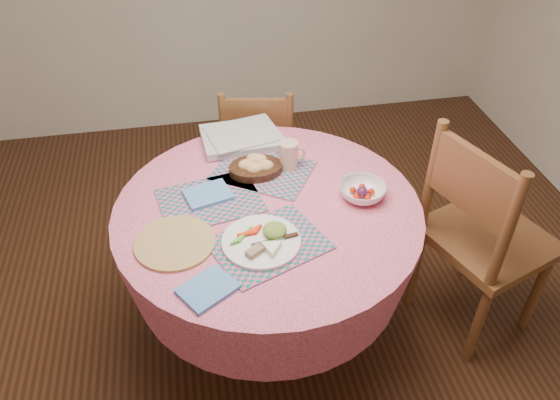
{
  "coord_description": "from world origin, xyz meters",
  "views": [
    {
      "loc": [
        -0.26,
        -1.66,
        2.14
      ],
      "look_at": [
        0.05,
        0.0,
        0.78
      ],
      "focal_mm": 35.0,
      "sensor_mm": 36.0,
      "label": 1
    }
  ],
  "objects_px": {
    "chair_back": "(258,152)",
    "wicker_trivet": "(175,243)",
    "dinner_plate": "(263,241)",
    "bread_bowl": "(256,166)",
    "fruit_bowl": "(362,192)",
    "dining_table": "(268,243)",
    "chair_right": "(480,235)",
    "latte_mug": "(289,155)"
  },
  "relations": [
    {
      "from": "chair_right",
      "to": "bread_bowl",
      "type": "bearing_deg",
      "value": 49.03
    },
    {
      "from": "dinner_plate",
      "to": "bread_bowl",
      "type": "xyz_separation_m",
      "value": [
        0.04,
        0.45,
        0.02
      ]
    },
    {
      "from": "dinner_plate",
      "to": "latte_mug",
      "type": "distance_m",
      "value": 0.5
    },
    {
      "from": "chair_back",
      "to": "fruit_bowl",
      "type": "relative_size",
      "value": 4.09
    },
    {
      "from": "wicker_trivet",
      "to": "chair_back",
      "type": "bearing_deg",
      "value": 64.76
    },
    {
      "from": "dining_table",
      "to": "fruit_bowl",
      "type": "xyz_separation_m",
      "value": [
        0.39,
        -0.01,
        0.22
      ]
    },
    {
      "from": "chair_back",
      "to": "fruit_bowl",
      "type": "xyz_separation_m",
      "value": [
        0.3,
        -0.83,
        0.32
      ]
    },
    {
      "from": "wicker_trivet",
      "to": "latte_mug",
      "type": "xyz_separation_m",
      "value": [
        0.51,
        0.4,
        0.06
      ]
    },
    {
      "from": "chair_back",
      "to": "dinner_plate",
      "type": "height_order",
      "value": "chair_back"
    },
    {
      "from": "chair_back",
      "to": "latte_mug",
      "type": "xyz_separation_m",
      "value": [
        0.05,
        -0.57,
        0.36
      ]
    },
    {
      "from": "bread_bowl",
      "to": "fruit_bowl",
      "type": "relative_size",
      "value": 1.06
    },
    {
      "from": "wicker_trivet",
      "to": "dinner_plate",
      "type": "distance_m",
      "value": 0.33
    },
    {
      "from": "bread_bowl",
      "to": "dining_table",
      "type": "bearing_deg",
      "value": -87.42
    },
    {
      "from": "wicker_trivet",
      "to": "bread_bowl",
      "type": "xyz_separation_m",
      "value": [
        0.36,
        0.39,
        0.03
      ]
    },
    {
      "from": "chair_right",
      "to": "bread_bowl",
      "type": "relative_size",
      "value": 4.6
    },
    {
      "from": "dining_table",
      "to": "dinner_plate",
      "type": "relative_size",
      "value": 4.23
    },
    {
      "from": "wicker_trivet",
      "to": "latte_mug",
      "type": "bearing_deg",
      "value": 37.85
    },
    {
      "from": "dining_table",
      "to": "chair_back",
      "type": "distance_m",
      "value": 0.83
    },
    {
      "from": "chair_back",
      "to": "wicker_trivet",
      "type": "distance_m",
      "value": 1.11
    },
    {
      "from": "latte_mug",
      "to": "dining_table",
      "type": "bearing_deg",
      "value": -118.74
    },
    {
      "from": "chair_right",
      "to": "latte_mug",
      "type": "distance_m",
      "value": 0.89
    },
    {
      "from": "wicker_trivet",
      "to": "dinner_plate",
      "type": "relative_size",
      "value": 1.02
    },
    {
      "from": "dining_table",
      "to": "latte_mug",
      "type": "distance_m",
      "value": 0.39
    },
    {
      "from": "dining_table",
      "to": "chair_back",
      "type": "height_order",
      "value": "chair_back"
    },
    {
      "from": "dinner_plate",
      "to": "bread_bowl",
      "type": "height_order",
      "value": "bread_bowl"
    },
    {
      "from": "dining_table",
      "to": "chair_right",
      "type": "height_order",
      "value": "chair_right"
    },
    {
      "from": "chair_back",
      "to": "dinner_plate",
      "type": "xyz_separation_m",
      "value": [
        -0.14,
        -1.04,
        0.31
      ]
    },
    {
      "from": "wicker_trivet",
      "to": "dinner_plate",
      "type": "bearing_deg",
      "value": -11.64
    },
    {
      "from": "dining_table",
      "to": "latte_mug",
      "type": "height_order",
      "value": "latte_mug"
    },
    {
      "from": "dining_table",
      "to": "chair_back",
      "type": "relative_size",
      "value": 1.4
    },
    {
      "from": "dining_table",
      "to": "dinner_plate",
      "type": "height_order",
      "value": "dinner_plate"
    },
    {
      "from": "chair_back",
      "to": "bread_bowl",
      "type": "height_order",
      "value": "chair_back"
    },
    {
      "from": "dining_table",
      "to": "bread_bowl",
      "type": "xyz_separation_m",
      "value": [
        -0.01,
        0.24,
        0.23
      ]
    },
    {
      "from": "latte_mug",
      "to": "dinner_plate",
      "type": "bearing_deg",
      "value": -112.43
    },
    {
      "from": "wicker_trivet",
      "to": "fruit_bowl",
      "type": "relative_size",
      "value": 1.39
    },
    {
      "from": "chair_right",
      "to": "latte_mug",
      "type": "xyz_separation_m",
      "value": [
        -0.77,
        0.37,
        0.27
      ]
    },
    {
      "from": "wicker_trivet",
      "to": "latte_mug",
      "type": "relative_size",
      "value": 2.46
    },
    {
      "from": "dinner_plate",
      "to": "wicker_trivet",
      "type": "bearing_deg",
      "value": 168.36
    },
    {
      "from": "dinner_plate",
      "to": "bread_bowl",
      "type": "relative_size",
      "value": 1.27
    },
    {
      "from": "chair_right",
      "to": "wicker_trivet",
      "type": "relative_size",
      "value": 3.53
    },
    {
      "from": "chair_back",
      "to": "fruit_bowl",
      "type": "bearing_deg",
      "value": 120.61
    },
    {
      "from": "dining_table",
      "to": "fruit_bowl",
      "type": "relative_size",
      "value": 5.73
    }
  ]
}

